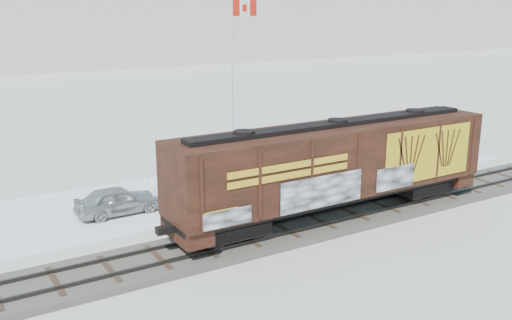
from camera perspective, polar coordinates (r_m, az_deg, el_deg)
ground at (r=26.08m, az=2.69°, el=-7.39°), size 500.00×500.00×0.00m
rail_track at (r=26.02m, az=2.70°, el=-7.09°), size 50.00×3.40×0.43m
parking_strip at (r=32.17m, az=-4.82°, el=-3.04°), size 40.00×8.00×0.03m
hopper_railcar at (r=26.85m, az=8.03°, el=-0.32°), size 16.58×3.06×4.46m
flagpole at (r=37.36m, az=-2.22°, el=5.60°), size 2.30×0.90×10.65m
car_silver at (r=29.01m, az=-13.64°, el=-3.92°), size 4.21×1.78×1.42m
car_white at (r=30.41m, az=-5.83°, el=-2.41°), size 5.43×2.77×1.71m
car_dark at (r=32.39m, az=1.34°, el=-1.70°), size 4.40×2.13×1.24m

